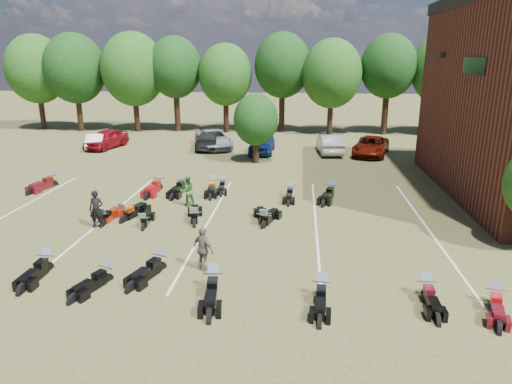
# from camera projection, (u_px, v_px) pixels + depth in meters

# --- Properties ---
(ground) EXTENTS (160.00, 160.00, 0.00)m
(ground) POSITION_uv_depth(u_px,v_px,m) (268.00, 250.00, 18.29)
(ground) COLOR brown
(ground) RESTS_ON ground
(car_0) EXTENTS (2.77, 4.88, 1.57)m
(car_0) POSITION_uv_depth(u_px,v_px,m) (106.00, 139.00, 38.14)
(car_0) COLOR maroon
(car_0) RESTS_ON ground
(car_1) EXTENTS (2.34, 4.13, 1.29)m
(car_1) POSITION_uv_depth(u_px,v_px,m) (97.00, 141.00, 38.19)
(car_1) COLOR white
(car_1) RESTS_ON ground
(car_2) EXTENTS (4.33, 6.01, 1.52)m
(car_2) POSITION_uv_depth(u_px,v_px,m) (214.00, 139.00, 38.16)
(car_2) COLOR #93969C
(car_2) RESTS_ON ground
(car_3) EXTENTS (2.57, 5.05, 1.40)m
(car_3) POSITION_uv_depth(u_px,v_px,m) (208.00, 140.00, 37.93)
(car_3) COLOR black
(car_3) RESTS_ON ground
(car_4) EXTENTS (1.95, 4.64, 1.57)m
(car_4) POSITION_uv_depth(u_px,v_px,m) (262.00, 143.00, 36.35)
(car_4) COLOR navy
(car_4) RESTS_ON ground
(car_5) EXTENTS (2.02, 4.78, 1.54)m
(car_5) POSITION_uv_depth(u_px,v_px,m) (330.00, 144.00, 36.15)
(car_5) COLOR #A1A29D
(car_5) RESTS_ON ground
(car_6) EXTENTS (3.65, 5.61, 1.43)m
(car_6) POSITION_uv_depth(u_px,v_px,m) (371.00, 146.00, 35.46)
(car_6) COLOR #5D1105
(car_6) RESTS_ON ground
(car_7) EXTENTS (2.22, 4.84, 1.37)m
(car_7) POSITION_uv_depth(u_px,v_px,m) (455.00, 148.00, 34.93)
(car_7) COLOR #3C3D42
(car_7) RESTS_ON ground
(person_black) EXTENTS (0.67, 0.47, 1.75)m
(person_black) POSITION_uv_depth(u_px,v_px,m) (96.00, 210.00, 20.35)
(person_black) COLOR black
(person_black) RESTS_ON ground
(person_green) EXTENTS (0.98, 0.92, 1.59)m
(person_green) POSITION_uv_depth(u_px,v_px,m) (187.00, 191.00, 23.43)
(person_green) COLOR #2E6827
(person_green) RESTS_ON ground
(person_grey) EXTENTS (1.03, 0.90, 1.67)m
(person_grey) POSITION_uv_depth(u_px,v_px,m) (203.00, 249.00, 16.29)
(person_grey) COLOR #5F5D51
(person_grey) RESTS_ON ground
(motorcycle_0) EXTENTS (0.72, 2.20, 1.22)m
(motorcycle_0) POSITION_uv_depth(u_px,v_px,m) (48.00, 271.00, 16.50)
(motorcycle_0) COLOR black
(motorcycle_0) RESTS_ON ground
(motorcycle_1) EXTENTS (1.29, 2.14, 1.14)m
(motorcycle_1) POSITION_uv_depth(u_px,v_px,m) (107.00, 282.00, 15.69)
(motorcycle_1) COLOR black
(motorcycle_1) RESTS_ON ground
(motorcycle_2) EXTENTS (1.37, 2.34, 1.24)m
(motorcycle_2) POSITION_uv_depth(u_px,v_px,m) (160.00, 270.00, 16.53)
(motorcycle_2) COLOR black
(motorcycle_2) RESTS_ON ground
(motorcycle_3) EXTENTS (1.00, 2.41, 1.30)m
(motorcycle_3) POSITION_uv_depth(u_px,v_px,m) (214.00, 291.00, 15.08)
(motorcycle_3) COLOR black
(motorcycle_3) RESTS_ON ground
(motorcycle_4) EXTENTS (0.81, 2.16, 1.18)m
(motorcycle_4) POSITION_uv_depth(u_px,v_px,m) (321.00, 298.00, 14.64)
(motorcycle_4) COLOR black
(motorcycle_4) RESTS_ON ground
(motorcycle_5) EXTENTS (0.71, 2.06, 1.14)m
(motorcycle_5) POSITION_uv_depth(u_px,v_px,m) (425.00, 297.00, 14.70)
(motorcycle_5) COLOR black
(motorcycle_5) RESTS_ON ground
(motorcycle_6) EXTENTS (1.19, 2.15, 1.14)m
(motorcycle_6) POSITION_uv_depth(u_px,v_px,m) (493.00, 305.00, 14.21)
(motorcycle_6) COLOR #4C0A13
(motorcycle_6) RESTS_ON ground
(motorcycle_7) EXTENTS (0.79, 2.13, 1.17)m
(motorcycle_7) POSITION_uv_depth(u_px,v_px,m) (104.00, 225.00, 20.94)
(motorcycle_7) COLOR #981E0B
(motorcycle_7) RESTS_ON ground
(motorcycle_8) EXTENTS (1.36, 2.43, 1.29)m
(motorcycle_8) POSITION_uv_depth(u_px,v_px,m) (125.00, 222.00, 21.38)
(motorcycle_8) COLOR black
(motorcycle_8) RESTS_ON ground
(motorcycle_9) EXTENTS (0.91, 2.07, 1.11)m
(motorcycle_9) POSITION_uv_depth(u_px,v_px,m) (144.00, 229.00, 20.46)
(motorcycle_9) COLOR black
(motorcycle_9) RESTS_ON ground
(motorcycle_10) EXTENTS (1.18, 2.42, 1.29)m
(motorcycle_10) POSITION_uv_depth(u_px,v_px,m) (194.00, 225.00, 20.89)
(motorcycle_10) COLOR black
(motorcycle_10) RESTS_ON ground
(motorcycle_11) EXTENTS (1.29, 2.23, 1.18)m
(motorcycle_11) POSITION_uv_depth(u_px,v_px,m) (264.00, 227.00, 20.71)
(motorcycle_11) COLOR black
(motorcycle_11) RESTS_ON ground
(motorcycle_12) EXTENTS (1.11, 2.24, 1.20)m
(motorcycle_12) POSITION_uv_depth(u_px,v_px,m) (264.00, 226.00, 20.85)
(motorcycle_12) COLOR black
(motorcycle_12) RESTS_ON ground
(motorcycle_14) EXTENTS (1.31, 2.57, 1.37)m
(motorcycle_14) POSITION_uv_depth(u_px,v_px,m) (53.00, 186.00, 27.18)
(motorcycle_14) COLOR #500B13
(motorcycle_14) RESTS_ON ground
(motorcycle_15) EXTENTS (0.97, 2.57, 1.40)m
(motorcycle_15) POSITION_uv_depth(u_px,v_px,m) (159.00, 190.00, 26.48)
(motorcycle_15) COLOR maroon
(motorcycle_15) RESTS_ON ground
(motorcycle_16) EXTENTS (0.99, 2.49, 1.35)m
(motorcycle_16) POSITION_uv_depth(u_px,v_px,m) (183.00, 191.00, 26.31)
(motorcycle_16) COLOR black
(motorcycle_16) RESTS_ON ground
(motorcycle_17) EXTENTS (0.95, 2.37, 1.29)m
(motorcycle_17) POSITION_uv_depth(u_px,v_px,m) (213.00, 191.00, 26.30)
(motorcycle_17) COLOR black
(motorcycle_17) RESTS_ON ground
(motorcycle_18) EXTENTS (0.86, 2.10, 1.14)m
(motorcycle_18) POSITION_uv_depth(u_px,v_px,m) (223.00, 189.00, 26.67)
(motorcycle_18) COLOR black
(motorcycle_18) RESTS_ON ground
(motorcycle_19) EXTENTS (0.75, 2.13, 1.17)m
(motorcycle_19) POSITION_uv_depth(u_px,v_px,m) (290.00, 197.00, 25.16)
(motorcycle_19) COLOR black
(motorcycle_19) RESTS_ON ground
(motorcycle_20) EXTENTS (1.44, 2.52, 1.34)m
(motorcycle_20) POSITION_uv_depth(u_px,v_px,m) (331.00, 197.00, 25.11)
(motorcycle_20) COLOR black
(motorcycle_20) RESTS_ON ground
(tree_line) EXTENTS (56.00, 6.00, 9.79)m
(tree_line) POSITION_uv_depth(u_px,v_px,m) (279.00, 68.00, 44.22)
(tree_line) COLOR black
(tree_line) RESTS_ON ground
(young_tree_midfield) EXTENTS (3.20, 3.20, 4.70)m
(young_tree_midfield) POSITION_uv_depth(u_px,v_px,m) (256.00, 120.00, 32.37)
(young_tree_midfield) COLOR black
(young_tree_midfield) RESTS_ON ground
(parking_lines) EXTENTS (20.10, 14.00, 0.01)m
(parking_lines) POSITION_uv_depth(u_px,v_px,m) (209.00, 221.00, 21.43)
(parking_lines) COLOR silver
(parking_lines) RESTS_ON ground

